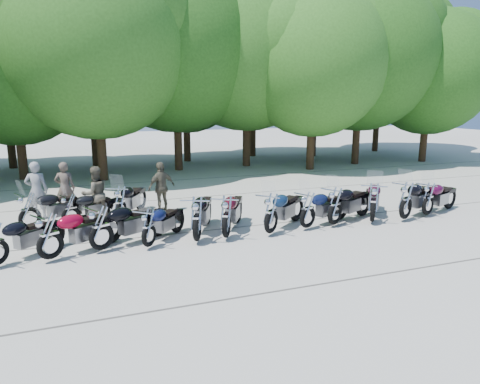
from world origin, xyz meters
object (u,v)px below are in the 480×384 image
object	(u,v)px
motorcycle_2	(101,227)
motorcycle_8	(335,205)
rider_0	(37,190)
rider_3	(65,188)
motorcycle_12	(29,210)
rider_2	(162,187)
motorcycle_1	(49,235)
motorcycle_4	(197,217)
motorcycle_6	(271,212)
motorcycle_7	(308,209)
motorcycle_14	(121,203)
motorcycle_5	(226,215)
motorcycle_11	(428,198)
motorcycle_9	(373,201)
motorcycle_10	(406,199)
motorcycle_3	(149,227)
motorcycle_13	(71,209)
rider_1	(95,194)

from	to	relation	value
motorcycle_2	motorcycle_8	xyz separation A→B (m)	(6.81, -0.04, 0.01)
rider_0	rider_3	bearing A→B (deg)	-150.64
motorcycle_12	rider_2	distance (m)	4.17
rider_2	motorcycle_8	bearing A→B (deg)	119.45
motorcycle_1	motorcycle_4	distance (m)	3.64
motorcycle_1	motorcycle_8	distance (m)	7.99
motorcycle_6	rider_3	bearing A→B (deg)	12.11
motorcycle_4	motorcycle_7	distance (m)	3.41
motorcycle_2	motorcycle_14	world-z (taller)	motorcycle_2
motorcycle_1	motorcycle_5	world-z (taller)	motorcycle_5
motorcycle_7	rider_0	xyz separation A→B (m)	(-7.68, 4.07, 0.30)
motorcycle_6	motorcycle_12	distance (m)	7.10
motorcycle_12	motorcycle_14	bearing A→B (deg)	-118.22
motorcycle_11	rider_3	bearing A→B (deg)	47.03
motorcycle_9	rider_0	distance (m)	10.77
motorcycle_5	motorcycle_6	xyz separation A→B (m)	(1.32, -0.05, -0.01)
motorcycle_10	motorcycle_11	world-z (taller)	motorcycle_10
motorcycle_7	rider_0	distance (m)	8.70
motorcycle_3	motorcycle_7	size ratio (longest dim) A/B	0.91
motorcycle_10	motorcycle_7	bearing A→B (deg)	61.30
motorcycle_8	motorcycle_13	distance (m)	8.07
motorcycle_1	motorcycle_11	size ratio (longest dim) A/B	1.03
motorcycle_11	motorcycle_12	distance (m)	12.54
motorcycle_2	rider_0	xyz separation A→B (m)	(-1.82, 4.02, 0.27)
motorcycle_3	motorcycle_10	bearing A→B (deg)	-140.42
rider_0	rider_1	distance (m)	2.00
motorcycle_2	motorcycle_10	xyz separation A→B (m)	(9.27, -0.27, 0.04)
motorcycle_6	motorcycle_11	world-z (taller)	motorcycle_6
motorcycle_2	motorcycle_1	bearing A→B (deg)	74.53
motorcycle_4	rider_1	world-z (taller)	rider_1
motorcycle_4	motorcycle_9	xyz separation A→B (m)	(5.64, -0.03, 0.00)
motorcycle_7	motorcycle_11	bearing A→B (deg)	-112.78
motorcycle_13	rider_2	xyz separation A→B (m)	(2.93, 0.87, 0.30)
motorcycle_8	motorcycle_11	distance (m)	3.52
motorcycle_4	rider_1	distance (m)	4.10
motorcycle_1	motorcycle_12	bearing A→B (deg)	-18.33
rider_0	rider_2	world-z (taller)	rider_0
motorcycle_12	rider_2	size ratio (longest dim) A/B	1.32
motorcycle_12	rider_1	xyz separation A→B (m)	(1.88, 0.50, 0.23)
motorcycle_7	motorcycle_3	bearing A→B (deg)	68.91
motorcycle_5	rider_0	bearing A→B (deg)	-9.69
motorcycle_6	motorcycle_8	size ratio (longest dim) A/B	1.00
motorcycle_3	motorcycle_14	size ratio (longest dim) A/B	0.88
motorcycle_3	motorcycle_10	world-z (taller)	motorcycle_10
motorcycle_7	motorcycle_9	xyz separation A→B (m)	(2.24, -0.11, 0.08)
motorcycle_1	rider_1	size ratio (longest dim) A/B	1.33
motorcycle_7	rider_1	world-z (taller)	rider_1
rider_2	rider_0	bearing A→B (deg)	-29.80
motorcycle_12	motorcycle_3	bearing A→B (deg)	-158.85
motorcycle_6	motorcycle_9	distance (m)	3.48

